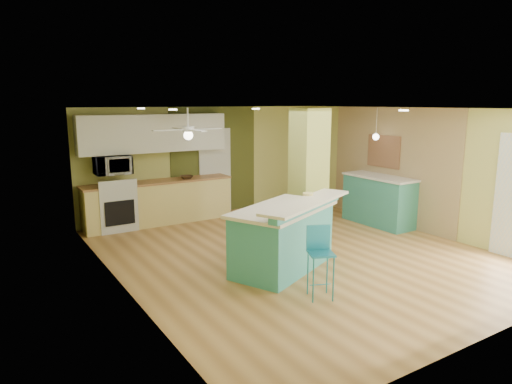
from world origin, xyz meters
TOP-DOWN VIEW (x-y plane):
  - floor at (0.00, 0.00)m, footprint 6.00×7.00m
  - ceiling at (0.00, 0.00)m, footprint 6.00×7.00m
  - wall_back at (0.00, 3.50)m, footprint 6.00×0.01m
  - wall_front at (0.00, -3.50)m, footprint 6.00×0.01m
  - wall_left at (-3.00, 0.00)m, footprint 0.01×7.00m
  - wall_right at (3.00, 0.00)m, footprint 0.01×7.00m
  - wood_panel at (2.99, 0.60)m, footprint 0.02×3.40m
  - olive_accent at (0.20, 3.49)m, footprint 2.20×0.02m
  - interior_door at (0.20, 3.46)m, footprint 0.82×0.05m
  - column at (0.65, 0.50)m, footprint 0.55×0.55m
  - kitchen_run at (-1.30, 3.20)m, footprint 3.25×0.63m
  - stove at (-2.25, 3.19)m, footprint 0.76×0.66m
  - upper_cabinets at (-1.30, 3.32)m, footprint 3.20×0.34m
  - microwave at (-2.25, 3.20)m, footprint 0.70×0.48m
  - ceiling_fan at (-1.10, 2.00)m, footprint 1.41×1.41m
  - pendant_lamp at (2.65, 0.75)m, footprint 0.14×0.14m
  - wall_decor at (2.96, 0.80)m, footprint 0.03×0.90m
  - peninsula at (-0.63, -0.50)m, footprint 2.31×1.88m
  - bar_stool at (-0.83, -1.62)m, footprint 0.43×0.43m
  - side_counter at (2.70, 0.61)m, footprint 0.70×1.65m
  - fruit_bowl at (-0.68, 3.13)m, footprint 0.35×0.35m
  - canister at (-0.17, -0.52)m, footprint 0.17×0.17m

SIDE VIEW (x-z plane):
  - floor at x=0.00m, z-range -0.01..0.00m
  - stove at x=-2.25m, z-range -0.08..1.00m
  - kitchen_run at x=-1.30m, z-range 0.00..0.94m
  - peninsula at x=-0.63m, z-range -0.04..1.11m
  - side_counter at x=2.70m, z-range 0.00..1.06m
  - bar_stool at x=-0.83m, z-range 0.17..1.15m
  - fruit_bowl at x=-0.68m, z-range 0.94..1.01m
  - interior_door at x=0.20m, z-range 0.00..2.00m
  - canister at x=-0.17m, z-range 1.00..1.18m
  - wall_back at x=0.00m, z-range 0.00..2.50m
  - wall_front at x=0.00m, z-range 0.00..2.50m
  - wall_left at x=-3.00m, z-range 0.00..2.50m
  - wall_right at x=3.00m, z-range 0.00..2.50m
  - wood_panel at x=2.99m, z-range 0.00..2.50m
  - olive_accent at x=0.20m, z-range 0.00..2.50m
  - column at x=0.65m, z-range 0.00..2.50m
  - microwave at x=-2.25m, z-range 1.16..1.55m
  - wall_decor at x=2.96m, z-range 1.20..1.90m
  - pendant_lamp at x=2.65m, z-range 1.54..2.23m
  - upper_cabinets at x=-1.30m, z-range 1.55..2.35m
  - ceiling_fan at x=-1.10m, z-range 1.77..2.38m
  - ceiling at x=0.00m, z-range 2.50..2.51m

